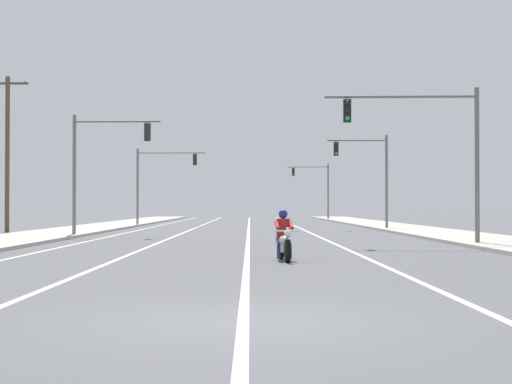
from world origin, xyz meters
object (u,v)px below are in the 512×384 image
motorcycle_with_rider (284,240)px  traffic_signal_mid_left (157,174)px  traffic_signal_near_right (431,139)px  traffic_signal_near_left (99,156)px  traffic_signal_far_right (316,183)px  utility_pole_left_near (7,151)px  traffic_signal_mid_right (370,168)px

motorcycle_with_rider → traffic_signal_mid_left: size_ratio=0.35×
traffic_signal_near_right → traffic_signal_near_left: 17.47m
traffic_signal_far_right → utility_pole_left_near: bearing=-117.8°
traffic_signal_near_right → traffic_signal_far_right: bearing=89.8°
traffic_signal_near_right → traffic_signal_mid_right: same height
traffic_signal_mid_left → utility_pole_left_near: bearing=-110.6°
traffic_signal_near_left → traffic_signal_far_right: same height
traffic_signal_near_right → traffic_signal_near_left: size_ratio=1.00×
motorcycle_with_rider → traffic_signal_mid_right: (6.87, 29.07, 3.45)m
traffic_signal_mid_right → traffic_signal_near_right: bearing=-92.0°
traffic_signal_far_right → motorcycle_with_rider: bearing=-95.6°
traffic_signal_mid_right → traffic_signal_mid_left: size_ratio=1.00×
traffic_signal_near_right → utility_pole_left_near: 26.20m
utility_pole_left_near → traffic_signal_far_right: bearing=62.2°
motorcycle_with_rider → traffic_signal_mid_left: (-8.45, 41.36, 3.55)m
traffic_signal_near_left → traffic_signal_far_right: size_ratio=1.00×
traffic_signal_near_right → traffic_signal_mid_right: size_ratio=1.00×
utility_pole_left_near → traffic_signal_mid_left: bearing=69.4°
traffic_signal_near_right → traffic_signal_far_right: 55.91m
traffic_signal_near_right → traffic_signal_near_left: same height
traffic_signal_mid_right → traffic_signal_far_right: (-0.55, 35.15, 0.04)m
motorcycle_with_rider → traffic_signal_mid_left: bearing=101.5°
traffic_signal_mid_left → traffic_signal_far_right: 27.22m
utility_pole_left_near → traffic_signal_near_right: bearing=-35.7°
motorcycle_with_rider → utility_pole_left_near: (-15.13, 23.60, 4.20)m
motorcycle_with_rider → traffic_signal_far_right: bearing=84.4°
traffic_signal_mid_left → utility_pole_left_near: utility_pole_left_near is taller
motorcycle_with_rider → traffic_signal_mid_right: size_ratio=0.35×
traffic_signal_near_right → motorcycle_with_rider: bearing=-126.5°
traffic_signal_near_right → utility_pole_left_near: size_ratio=0.68×
traffic_signal_near_left → traffic_signal_mid_left: same height
traffic_signal_mid_left → traffic_signal_mid_right: bearing=-38.7°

